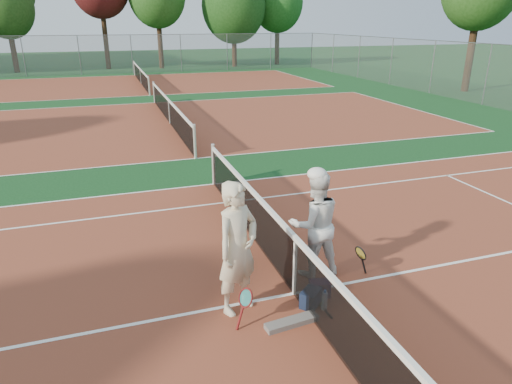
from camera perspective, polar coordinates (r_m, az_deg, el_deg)
ground at (r=7.50m, az=4.76°, el=-12.56°), size 130.00×130.00×0.00m
court_main at (r=7.50m, az=4.76°, el=-12.54°), size 23.77×10.97×0.01m
court_far_a at (r=19.84m, az=-10.68°, el=8.42°), size 23.77×10.97×0.01m
court_far_b at (r=33.09m, az=-14.15°, el=12.98°), size 23.77×10.97×0.01m
net_main at (r=7.24m, az=4.88°, el=-9.18°), size 0.10×10.98×1.02m
net_far_a at (r=19.74m, az=-10.78°, el=9.85°), size 0.10×10.98×1.02m
net_far_b at (r=33.04m, az=-14.23°, el=13.85°), size 0.10×10.98×1.02m
fence_back at (r=39.91m, az=-15.26°, el=16.28°), size 32.00×0.06×3.00m
player_a at (r=6.64m, az=-2.31°, el=-7.05°), size 0.89×0.79×2.03m
player_b at (r=7.67m, az=7.34°, el=-4.01°), size 0.94×0.76×1.84m
racket_red at (r=6.69m, az=-1.30°, el=-14.20°), size 0.37×0.37×0.56m
racket_black_held at (r=7.98m, az=12.86°, el=-8.48°), size 0.31×0.33×0.57m
racket_spare at (r=7.35m, az=7.63°, el=-13.32°), size 0.29×0.61×0.03m
sports_bag_navy at (r=7.18m, az=6.85°, el=-13.03°), size 0.41×0.40×0.27m
sports_bag_purple at (r=7.44m, az=7.94°, el=-11.87°), size 0.35×0.27×0.25m
net_cover_canvas at (r=6.82m, az=4.50°, el=-15.92°), size 0.83×0.27×0.09m
water_bottle at (r=7.12m, az=8.56°, el=-13.33°), size 0.09×0.09×0.30m
tree_back_1 at (r=43.96m, az=-28.80°, el=19.55°), size 4.28×4.28×7.52m
tree_back_4 at (r=44.32m, az=-2.81°, el=22.25°), size 5.74×5.74×8.63m
tree_back_5 at (r=46.64m, az=2.73°, el=22.56°), size 4.79×4.79×8.41m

